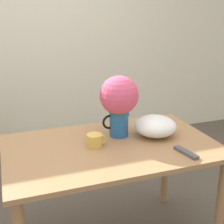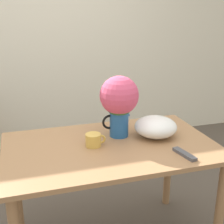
% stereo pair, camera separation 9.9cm
% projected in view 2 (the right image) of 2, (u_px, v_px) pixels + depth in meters
% --- Properties ---
extents(wall_back, '(8.00, 0.05, 2.60)m').
position_uv_depth(wall_back, '(43.00, 39.00, 3.57)').
color(wall_back, '#EDE5CC').
rests_on(wall_back, ground_plane).
extents(table, '(1.36, 0.84, 0.80)m').
position_uv_depth(table, '(110.00, 161.00, 2.05)').
color(table, '#A3754C').
rests_on(table, ground_plane).
extents(flower_vase, '(0.26, 0.26, 0.42)m').
position_uv_depth(flower_vase, '(119.00, 100.00, 2.07)').
color(flower_vase, '#235B9E').
rests_on(flower_vase, table).
extents(coffee_mug, '(0.13, 0.10, 0.08)m').
position_uv_depth(coffee_mug, '(94.00, 140.00, 1.98)').
color(coffee_mug, gold).
rests_on(coffee_mug, table).
extents(white_bowl, '(0.29, 0.29, 0.14)m').
position_uv_depth(white_bowl, '(156.00, 127.00, 2.13)').
color(white_bowl, white).
rests_on(white_bowl, table).
extents(remote_control, '(0.07, 0.19, 0.02)m').
position_uv_depth(remote_control, '(185.00, 154.00, 1.86)').
color(remote_control, '#4C4C51').
rests_on(remote_control, table).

